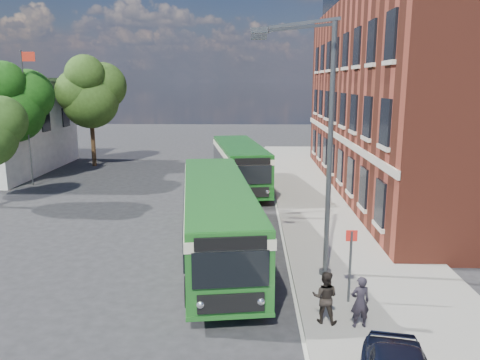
{
  "coord_description": "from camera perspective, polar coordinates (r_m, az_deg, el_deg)",
  "views": [
    {
      "loc": [
        2.47,
        -18.04,
        7.02
      ],
      "look_at": [
        1.94,
        4.76,
        2.2
      ],
      "focal_mm": 35.0,
      "sensor_mm": 36.0,
      "label": 1
    }
  ],
  "objects": [
    {
      "name": "bus_rear",
      "position": [
        30.71,
        -0.05,
        2.21
      ],
      "size": [
        4.19,
        10.26,
        3.02
      ],
      "color": "#135116",
      "rests_on": "ground"
    },
    {
      "name": "tree_right",
      "position": [
        40.86,
        -17.77,
        10.22
      ],
      "size": [
        5.4,
        5.14,
        9.12
      ],
      "color": "#332112",
      "rests_on": "ground"
    },
    {
      "name": "pedestrian_b",
      "position": [
        14.11,
        10.31,
        -13.87
      ],
      "size": [
        0.89,
        0.77,
        1.55
      ],
      "primitive_type": "imported",
      "rotation": [
        0.0,
        0.0,
        2.86
      ],
      "color": "black",
      "rests_on": "pavement"
    },
    {
      "name": "pavement",
      "position": [
        27.33,
        10.85,
        -3.0
      ],
      "size": [
        6.0,
        48.0,
        0.15
      ],
      "primitive_type": "cube",
      "color": "gray",
      "rests_on": "ground"
    },
    {
      "name": "brick_office",
      "position": [
        32.17,
        22.76,
        10.94
      ],
      "size": [
        12.1,
        26.0,
        14.2
      ],
      "color": "maroon",
      "rests_on": "ground"
    },
    {
      "name": "flagpole",
      "position": [
        34.5,
        -24.51,
        7.42
      ],
      "size": [
        0.95,
        0.1,
        9.0
      ],
      "color": "#3E4144",
      "rests_on": "ground"
    },
    {
      "name": "bus_front",
      "position": [
        18.99,
        -2.83,
        -3.93
      ],
      "size": [
        4.19,
        12.74,
        3.02
      ],
      "color": "#1D5F1E",
      "rests_on": "ground"
    },
    {
      "name": "kerb_line",
      "position": [
        27.01,
        4.44,
        -3.15
      ],
      "size": [
        0.12,
        48.0,
        0.01
      ],
      "primitive_type": "cube",
      "color": "beige",
      "rests_on": "ground"
    },
    {
      "name": "bus_stop_sign",
      "position": [
        15.22,
        13.3,
        -9.64
      ],
      "size": [
        0.35,
        0.08,
        2.52
      ],
      "color": "#3E4144",
      "rests_on": "ground"
    },
    {
      "name": "street_lamp",
      "position": [
        16.37,
        9.66,
        3.93
      ],
      "size": [
        2.96,
        2.38,
        9.0
      ],
      "color": "#3E4144",
      "rests_on": "ground"
    },
    {
      "name": "pedestrian_a",
      "position": [
        14.08,
        14.43,
        -14.2
      ],
      "size": [
        0.6,
        0.44,
        1.52
      ],
      "primitive_type": "imported",
      "rotation": [
        0.0,
        0.0,
        3.29
      ],
      "color": "black",
      "rests_on": "pavement"
    },
    {
      "name": "ground",
      "position": [
        19.52,
        -6.1,
        -9.22
      ],
      "size": [
        120.0,
        120.0,
        0.0
      ],
      "primitive_type": "plane",
      "color": "#252527",
      "rests_on": "ground"
    },
    {
      "name": "tree_mid",
      "position": [
        35.55,
        -25.98,
        8.56
      ],
      "size": [
        4.94,
        4.7,
        8.35
      ],
      "color": "#332112",
      "rests_on": "ground"
    }
  ]
}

